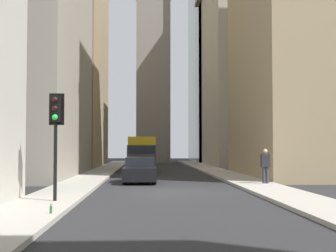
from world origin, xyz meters
TOP-DOWN VIEW (x-y plane):
  - ground_plane at (0.00, 0.00)m, footprint 135.00×135.00m
  - sidewalk_right at (0.00, 4.50)m, footprint 90.00×2.20m
  - sidewalk_left at (0.00, -4.50)m, footprint 90.00×2.20m
  - building_left_far at (30.48, -10.59)m, footprint 16.39×10.50m
  - building_right_far at (28.08, 10.60)m, footprint 16.20×10.00m
  - church_spire at (40.83, 0.15)m, footprint 4.74×4.74m
  - delivery_truck at (18.68, 1.40)m, footprint 6.46×2.25m
  - sedan_black at (5.64, 1.40)m, footprint 4.30×1.78m
  - traffic_light_foreground at (-4.58, 4.16)m, footprint 0.43×0.52m
  - pedestrian at (2.94, -5.00)m, footprint 0.26×0.44m
  - discarded_bottle at (-7.74, 3.67)m, footprint 0.07×0.07m

SIDE VIEW (x-z plane):
  - ground_plane at x=0.00m, z-range 0.00..0.00m
  - sidewalk_right at x=0.00m, z-range 0.00..0.14m
  - sidewalk_left at x=0.00m, z-range 0.00..0.14m
  - discarded_bottle at x=-7.74m, z-range 0.11..0.38m
  - sedan_black at x=5.64m, z-range -0.04..1.37m
  - pedestrian at x=2.94m, z-range 0.22..1.96m
  - delivery_truck at x=18.68m, z-range 0.04..2.88m
  - traffic_light_foreground at x=-4.58m, z-range 1.00..4.70m
  - building_left_far at x=30.48m, z-range 0.01..23.17m
  - building_right_far at x=28.08m, z-range 0.00..32.40m
  - church_spire at x=40.83m, z-range 0.70..32.79m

